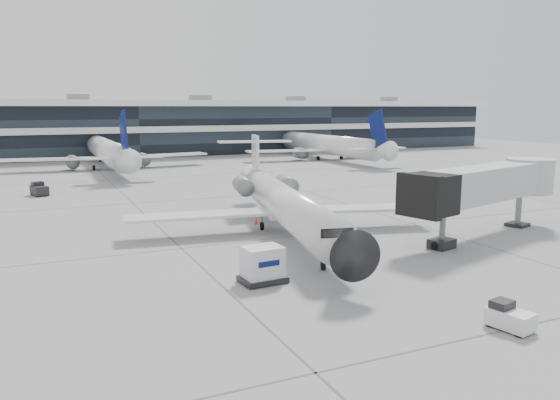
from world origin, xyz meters
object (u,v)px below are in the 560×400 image
regional_jet (284,202)px  baggage_tug (509,317)px  jet_bridge (491,183)px  cargo_uld (263,265)px

regional_jet → baggage_tug: bearing=-75.4°
regional_jet → jet_bridge: (14.08, -7.44, 1.65)m
baggage_tug → cargo_uld: 13.02m
cargo_uld → jet_bridge: bearing=5.9°
regional_jet → baggage_tug: (1.14, -21.60, -1.86)m
regional_jet → jet_bridge: 16.01m
regional_jet → cargo_uld: bearing=-108.6°
regional_jet → jet_bridge: bearing=-16.3°
cargo_uld → regional_jet: bearing=56.0°
jet_bridge → cargo_uld: size_ratio=6.59×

